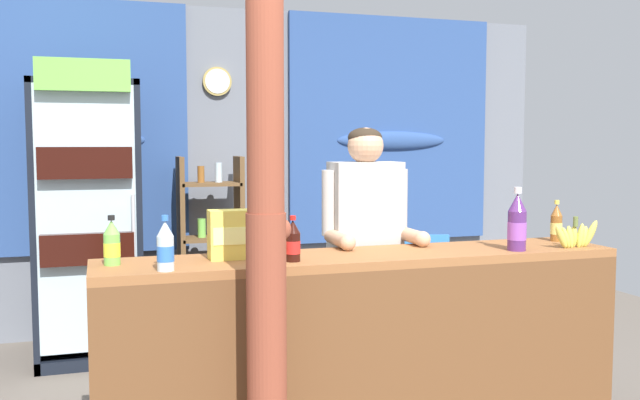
# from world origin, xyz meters

# --- Properties ---
(back_wall_curtained) EXTENTS (5.20, 0.22, 2.53)m
(back_wall_curtained) POSITION_xyz_m (0.03, 2.99, 1.31)
(back_wall_curtained) COLOR slate
(back_wall_curtained) RESTS_ON ground
(stall_counter) EXTENTS (2.49, 0.46, 0.95)m
(stall_counter) POSITION_xyz_m (0.10, 0.38, 0.57)
(stall_counter) COLOR #935B33
(stall_counter) RESTS_ON ground
(timber_post) EXTENTS (0.18, 0.16, 2.40)m
(timber_post) POSITION_xyz_m (-0.47, 0.08, 1.15)
(timber_post) COLOR brown
(timber_post) RESTS_ON ground
(drink_fridge) EXTENTS (0.69, 0.71, 1.99)m
(drink_fridge) POSITION_xyz_m (-1.17, 2.37, 1.09)
(drink_fridge) COLOR black
(drink_fridge) RESTS_ON ground
(bottle_shelf_rack) EXTENTS (0.48, 0.28, 1.37)m
(bottle_shelf_rack) POSITION_xyz_m (-0.30, 2.66, 0.71)
(bottle_shelf_rack) COLOR brown
(bottle_shelf_rack) RESTS_ON ground
(plastic_lawn_chair) EXTENTS (0.54, 0.54, 0.86)m
(plastic_lawn_chair) POSITION_xyz_m (0.97, 1.78, 0.49)
(plastic_lawn_chair) COLOR #3884D6
(plastic_lawn_chair) RESTS_ON ground
(shopkeeper) EXTENTS (0.48, 0.42, 1.56)m
(shopkeeper) POSITION_xyz_m (0.25, 0.86, 0.97)
(shopkeeper) COLOR #28282D
(shopkeeper) RESTS_ON ground
(soda_bottle_grape_soda) EXTENTS (0.09, 0.09, 0.31)m
(soda_bottle_grape_soda) POSITION_xyz_m (0.83, 0.35, 1.08)
(soda_bottle_grape_soda) COLOR #56286B
(soda_bottle_grape_soda) RESTS_ON stall_counter
(soda_bottle_lime_soda) EXTENTS (0.07, 0.07, 0.21)m
(soda_bottle_lime_soda) POSITION_xyz_m (-1.05, 0.52, 1.04)
(soda_bottle_lime_soda) COLOR #75C64C
(soda_bottle_lime_soda) RESTS_ON stall_counter
(soda_bottle_cola) EXTENTS (0.07, 0.07, 0.20)m
(soda_bottle_cola) POSITION_xyz_m (-0.28, 0.38, 1.04)
(soda_bottle_cola) COLOR black
(soda_bottle_cola) RESTS_ON stall_counter
(soda_bottle_iced_tea) EXTENTS (0.06, 0.06, 0.22)m
(soda_bottle_iced_tea) POSITION_xyz_m (1.22, 0.57, 1.05)
(soda_bottle_iced_tea) COLOR brown
(soda_bottle_iced_tea) RESTS_ON stall_counter
(soda_bottle_water) EXTENTS (0.07, 0.07, 0.23)m
(soda_bottle_water) POSITION_xyz_m (-0.84, 0.32, 1.05)
(soda_bottle_water) COLOR silver
(soda_bottle_water) RESTS_ON stall_counter
(snack_box_instant_noodle) EXTENTS (0.20, 0.12, 0.22)m
(snack_box_instant_noodle) POSITION_xyz_m (-0.53, 0.53, 1.06)
(snack_box_instant_noodle) COLOR #EAD14C
(snack_box_instant_noodle) RESTS_ON stall_counter
(banana_bunch) EXTENTS (0.27, 0.06, 0.16)m
(banana_bunch) POSITION_xyz_m (1.17, 0.35, 1.01)
(banana_bunch) COLOR #CCC14C
(banana_bunch) RESTS_ON stall_counter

